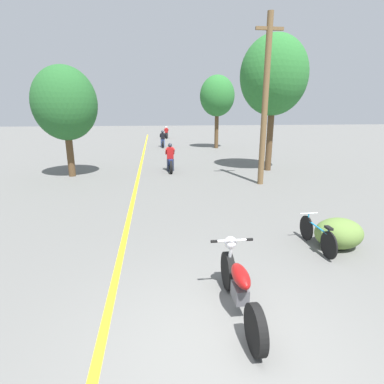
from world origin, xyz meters
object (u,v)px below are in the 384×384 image
(roadside_tree_right_near, at_px, (274,76))
(motorcycle_rider_lead, at_px, (170,161))
(motorcycle_rider_far, at_px, (166,134))
(utility_pole, at_px, (265,101))
(bicycle_parked, at_px, (317,235))
(motorcycle_rider_mid, at_px, (163,141))
(motorcycle_foreground, at_px, (239,287))
(roadside_tree_left, at_px, (65,104))
(roadside_tree_right_far, at_px, (217,96))

(roadside_tree_right_near, distance_m, motorcycle_rider_lead, 6.62)
(motorcycle_rider_far, bearing_deg, motorcycle_rider_lead, -91.82)
(utility_pole, xyz_separation_m, bicycle_parked, (-0.87, -6.20, -3.10))
(bicycle_parked, bearing_deg, motorcycle_rider_mid, 98.12)
(utility_pole, xyz_separation_m, motorcycle_foreground, (-3.27, -8.19, -2.97))
(motorcycle_foreground, height_order, motorcycle_rider_lead, motorcycle_rider_lead)
(roadside_tree_right_near, height_order, bicycle_parked, roadside_tree_right_near)
(utility_pole, bearing_deg, roadside_tree_left, 162.66)
(motorcycle_rider_lead, distance_m, bicycle_parked, 9.93)
(roadside_tree_right_far, xyz_separation_m, motorcycle_rider_lead, (-4.36, -9.38, -3.61))
(motorcycle_rider_mid, xyz_separation_m, bicycle_parked, (2.89, -20.24, -0.21))
(roadside_tree_right_far, bearing_deg, roadside_tree_right_near, -85.50)
(motorcycle_rider_far, bearing_deg, roadside_tree_right_far, -68.94)
(motorcycle_foreground, bearing_deg, roadside_tree_right_far, 79.32)
(roadside_tree_right_near, xyz_separation_m, roadside_tree_right_far, (-0.77, 9.79, -0.55))
(motorcycle_rider_mid, bearing_deg, motorcycle_foreground, -88.73)
(motorcycle_foreground, xyz_separation_m, bicycle_parked, (2.40, 1.98, -0.12))
(roadside_tree_left, bearing_deg, motorcycle_rider_mid, 67.55)
(bicycle_parked, bearing_deg, utility_pole, 81.98)
(motorcycle_foreground, distance_m, motorcycle_rider_mid, 22.23)
(roadside_tree_right_far, height_order, motorcycle_rider_mid, roadside_tree_right_far)
(motorcycle_rider_far, bearing_deg, bicycle_parked, -85.59)
(roadside_tree_right_far, relative_size, motorcycle_foreground, 2.69)
(motorcycle_foreground, xyz_separation_m, motorcycle_rider_lead, (-0.43, 11.51, 0.09))
(motorcycle_rider_far, xyz_separation_m, bicycle_parked, (2.21, -28.65, -0.18))
(motorcycle_rider_lead, xyz_separation_m, motorcycle_rider_mid, (-0.07, 10.72, -0.01))
(utility_pole, distance_m, roadside_tree_left, 8.87)
(utility_pole, xyz_separation_m, roadside_tree_right_near, (1.44, 2.91, 1.27))
(motorcycle_rider_lead, height_order, motorcycle_rider_far, motorcycle_rider_lead)
(roadside_tree_right_far, distance_m, motorcycle_rider_far, 11.07)
(roadside_tree_right_far, xyz_separation_m, motorcycle_foreground, (-3.94, -20.89, -3.70))
(utility_pole, height_order, bicycle_parked, utility_pole)
(roadside_tree_right_far, distance_m, roadside_tree_left, 13.61)
(roadside_tree_left, bearing_deg, roadside_tree_right_far, 47.73)
(roadside_tree_right_near, height_order, motorcycle_rider_far, roadside_tree_right_near)
(roadside_tree_right_far, height_order, bicycle_parked, roadside_tree_right_far)
(motorcycle_rider_mid, height_order, bicycle_parked, motorcycle_rider_mid)
(bicycle_parked, bearing_deg, motorcycle_rider_lead, 106.50)
(bicycle_parked, bearing_deg, roadside_tree_right_far, 85.33)
(motorcycle_foreground, distance_m, motorcycle_rider_lead, 11.52)
(roadside_tree_right_near, relative_size, motorcycle_rider_lead, 3.32)
(motorcycle_rider_lead, distance_m, motorcycle_rider_mid, 10.72)
(roadside_tree_right_near, relative_size, motorcycle_rider_mid, 3.10)
(roadside_tree_left, xyz_separation_m, motorcycle_rider_lead, (4.77, 0.68, -2.81))
(roadside_tree_right_near, xyz_separation_m, motorcycle_foreground, (-4.71, -11.10, -4.24))
(roadside_tree_right_far, bearing_deg, roadside_tree_left, -132.27)
(roadside_tree_right_far, distance_m, motorcycle_rider_mid, 5.87)
(roadside_tree_right_far, height_order, roadside_tree_left, roadside_tree_right_far)
(roadside_tree_right_far, xyz_separation_m, motorcycle_rider_far, (-3.76, 9.75, -3.64))
(roadside_tree_right_near, height_order, motorcycle_rider_lead, roadside_tree_right_near)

